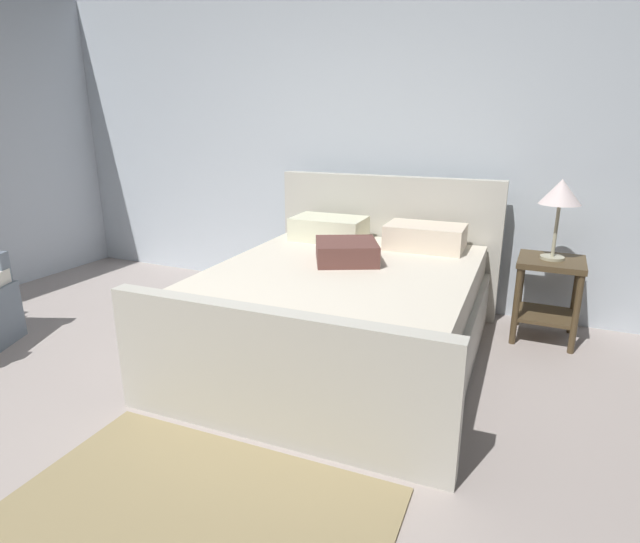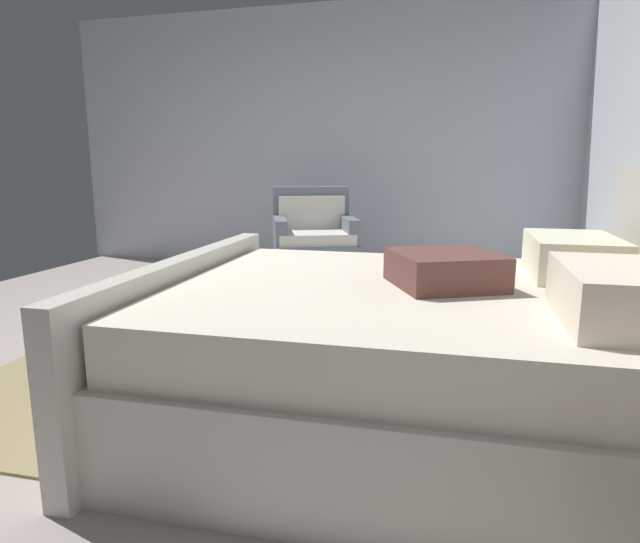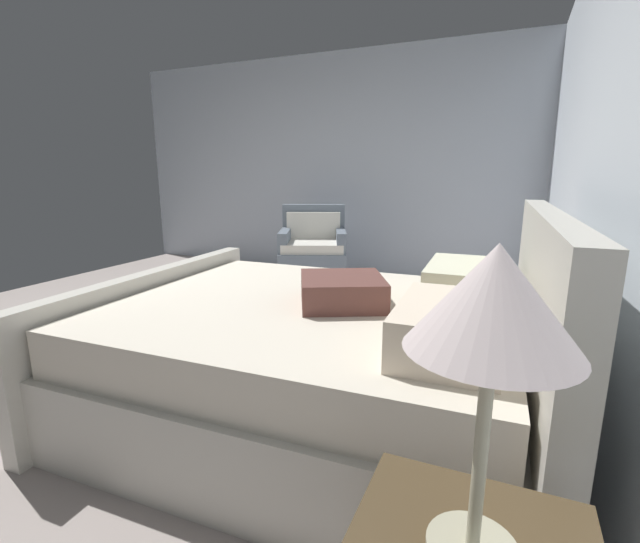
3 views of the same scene
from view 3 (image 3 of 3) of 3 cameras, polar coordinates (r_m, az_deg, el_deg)
The scene contains 7 objects.
ground_plane at distance 3.56m, azimuth -19.33°, elevation -8.90°, with size 5.89×5.32×0.02m, color #AC9F99.
wall_back at distance 2.44m, azimuth 34.02°, elevation 12.73°, with size 6.01×0.12×2.70m, color silver.
wall_side_left at distance 5.88m, azimuth 0.27°, elevation 13.58°, with size 0.12×5.44×2.70m, color silver.
bed at distance 2.29m, azimuth 0.25°, elevation -10.90°, with size 1.88×2.21×1.11m.
table_lamp_right at distance 0.73m, azimuth 21.62°, elevation -4.79°, with size 0.27×0.27×0.56m.
armchair at distance 4.97m, azimuth -0.90°, elevation 2.13°, with size 0.95×0.94×0.90m.
area_rug at distance 3.44m, azimuth -27.88°, elevation -10.23°, with size 1.59×1.10×0.01m, color #9A875D.
Camera 3 is at (2.40, 2.31, 1.26)m, focal length 24.65 mm.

